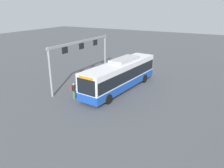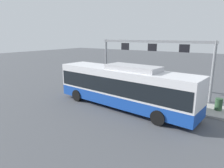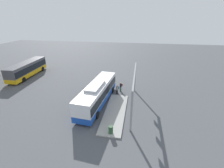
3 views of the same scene
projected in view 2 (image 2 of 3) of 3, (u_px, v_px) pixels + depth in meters
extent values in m
plane|color=#4C4F54|center=(123.00, 107.00, 16.04)|extent=(120.00, 120.00, 0.00)
cube|color=#9E9E99|center=(161.00, 101.00, 17.28)|extent=(10.00, 2.80, 0.16)
cube|color=#1947AD|center=(123.00, 98.00, 15.86)|extent=(11.94, 3.62, 0.85)
cube|color=silver|center=(123.00, 81.00, 15.54)|extent=(11.94, 3.62, 1.90)
cube|color=black|center=(123.00, 84.00, 15.59)|extent=(11.71, 3.64, 1.20)
cube|color=black|center=(73.00, 74.00, 19.21)|extent=(0.24, 2.12, 1.50)
cube|color=#B7B7BC|center=(133.00, 68.00, 14.73)|extent=(4.26, 2.14, 0.36)
cube|color=orange|center=(74.00, 65.00, 18.97)|extent=(0.29, 1.75, 0.28)
cylinder|color=black|center=(77.00, 95.00, 17.55)|extent=(1.02, 0.39, 1.00)
cylinder|color=black|center=(96.00, 90.00, 19.35)|extent=(1.02, 0.39, 1.00)
cylinder|color=black|center=(158.00, 118.00, 12.75)|extent=(1.02, 0.39, 1.00)
cylinder|color=black|center=(173.00, 108.00, 14.55)|extent=(1.02, 0.39, 1.00)
cylinder|color=#476B4C|center=(98.00, 87.00, 20.87)|extent=(0.37, 0.37, 0.85)
cylinder|color=black|center=(98.00, 80.00, 20.71)|extent=(0.45, 0.45, 0.60)
sphere|color=tan|center=(98.00, 76.00, 20.61)|extent=(0.22, 0.22, 0.22)
cube|color=maroon|center=(98.00, 79.00, 20.95)|extent=(0.33, 0.28, 0.40)
cylinder|color=black|center=(106.00, 89.00, 19.80)|extent=(0.38, 0.38, 0.85)
cylinder|color=gray|center=(106.00, 82.00, 19.63)|extent=(0.46, 0.46, 0.60)
sphere|color=#9E755B|center=(105.00, 78.00, 19.53)|extent=(0.22, 0.22, 0.22)
cube|color=#335993|center=(106.00, 81.00, 19.87)|extent=(0.33, 0.29, 0.40)
cylinder|color=gray|center=(213.00, 72.00, 16.70)|extent=(0.24, 0.24, 5.20)
cylinder|color=gray|center=(106.00, 63.00, 22.65)|extent=(0.24, 0.24, 5.20)
cube|color=gray|center=(153.00, 41.00, 19.10)|extent=(11.33, 0.20, 0.24)
cube|color=black|center=(184.00, 48.00, 17.60)|extent=(0.90, 0.08, 0.70)
cube|color=black|center=(152.00, 47.00, 19.23)|extent=(0.90, 0.08, 0.70)
cube|color=black|center=(125.00, 46.00, 20.87)|extent=(0.90, 0.08, 0.70)
cylinder|color=#2D5133|center=(219.00, 104.00, 14.93)|extent=(0.52, 0.52, 0.90)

